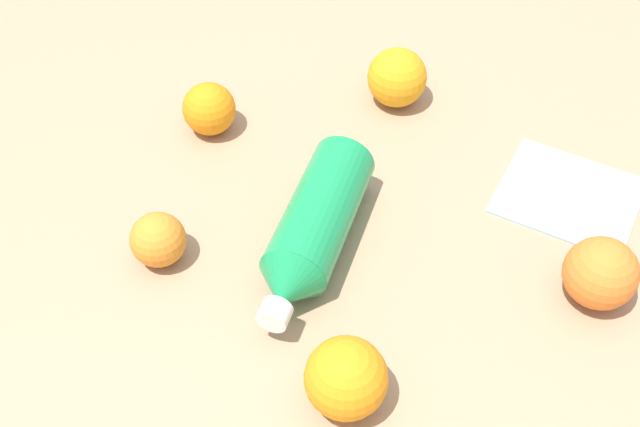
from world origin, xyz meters
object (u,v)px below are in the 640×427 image
(water_bottle, at_px, (313,228))
(orange_3, at_px, (158,240))
(orange_1, at_px, (209,109))
(orange_4, at_px, (601,273))
(orange_0, at_px, (346,378))
(orange_2, at_px, (397,77))
(folded_napkin, at_px, (569,195))

(water_bottle, height_order, orange_3, water_bottle)
(water_bottle, height_order, orange_1, water_bottle)
(orange_4, bearing_deg, orange_1, 63.31)
(water_bottle, relative_size, orange_0, 3.14)
(orange_2, distance_m, orange_3, 0.39)
(orange_1, bearing_deg, orange_2, -71.72)
(orange_0, relative_size, orange_4, 1.02)
(orange_0, relative_size, orange_1, 1.17)
(orange_2, distance_m, folded_napkin, 0.27)
(water_bottle, xyz_separation_m, orange_0, (-0.19, -0.05, 0.00))
(orange_0, bearing_deg, folded_napkin, -40.42)
(orange_3, xyz_separation_m, folded_napkin, (0.14, -0.47, -0.03))
(water_bottle, bearing_deg, orange_4, 96.51)
(orange_4, bearing_deg, orange_0, 119.91)
(orange_3, distance_m, orange_4, 0.48)
(orange_2, height_order, orange_4, same)
(orange_0, height_order, orange_4, orange_0)
(water_bottle, bearing_deg, orange_2, 175.91)
(water_bottle, xyz_separation_m, orange_3, (-0.03, 0.17, -0.01))
(folded_napkin, bearing_deg, water_bottle, 110.16)
(folded_napkin, bearing_deg, orange_4, -177.73)
(orange_1, xyz_separation_m, folded_napkin, (-0.08, -0.45, -0.03))
(orange_1, relative_size, orange_3, 1.10)
(orange_3, height_order, folded_napkin, orange_3)
(orange_1, relative_size, orange_4, 0.87)
(orange_0, distance_m, orange_4, 0.30)
(orange_0, xyz_separation_m, orange_3, (0.16, 0.22, -0.01))
(orange_0, relative_size, orange_3, 1.29)
(orange_3, bearing_deg, orange_4, -91.32)
(orange_0, height_order, orange_3, orange_0)
(water_bottle, relative_size, orange_1, 3.67)
(orange_2, distance_m, orange_4, 0.38)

